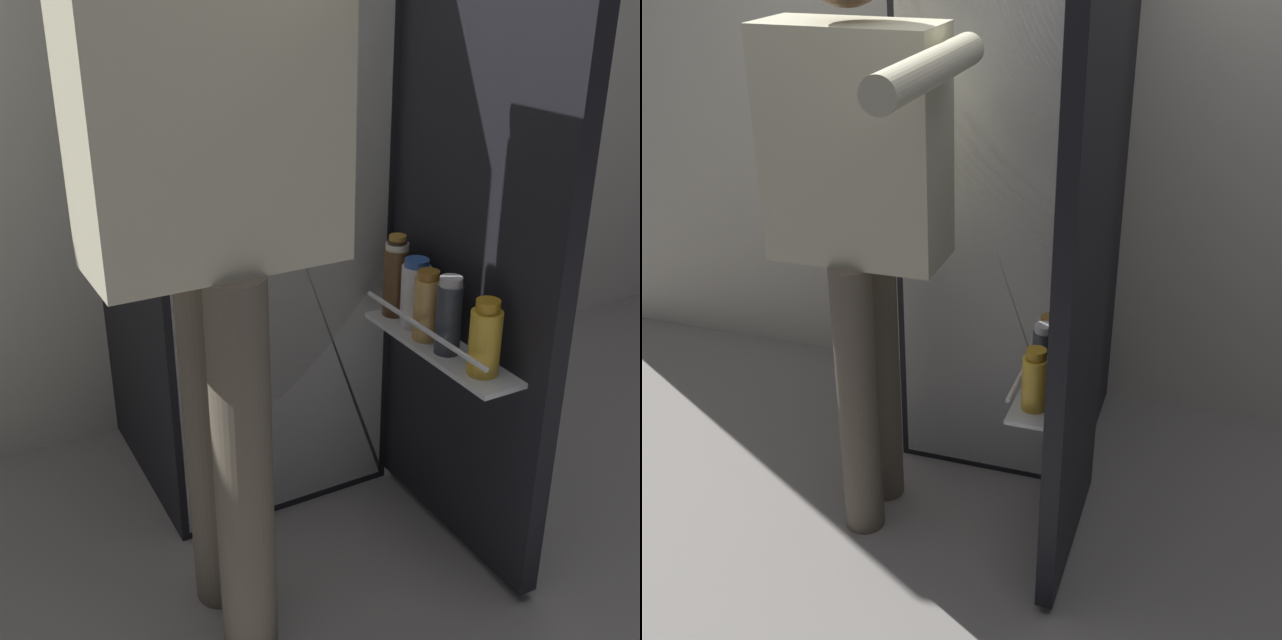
# 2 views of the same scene
# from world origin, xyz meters

# --- Properties ---
(ground_plane) EXTENTS (5.28, 5.28, 0.00)m
(ground_plane) POSITION_xyz_m (0.00, 0.00, 0.00)
(ground_plane) COLOR gray
(kitchen_wall) EXTENTS (4.40, 0.10, 2.59)m
(kitchen_wall) POSITION_xyz_m (0.00, 0.92, 1.29)
(kitchen_wall) COLOR silver
(kitchen_wall) RESTS_ON ground_plane
(refrigerator) EXTENTS (0.67, 1.21, 1.72)m
(refrigerator) POSITION_xyz_m (0.02, 0.51, 0.86)
(refrigerator) COLOR black
(refrigerator) RESTS_ON ground_plane
(person) EXTENTS (0.57, 0.80, 1.74)m
(person) POSITION_xyz_m (-0.27, -0.05, 1.06)
(person) COLOR #665B4C
(person) RESTS_ON ground_plane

